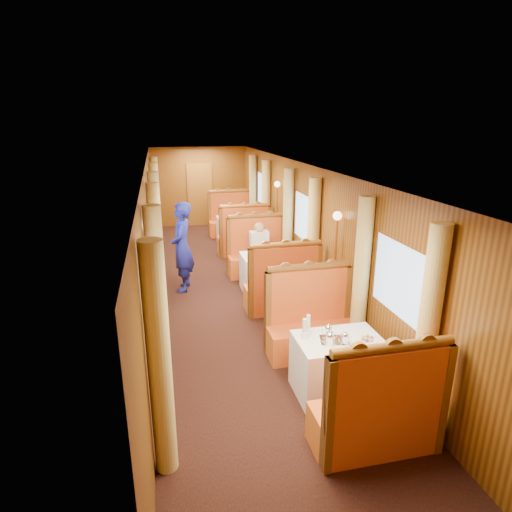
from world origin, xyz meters
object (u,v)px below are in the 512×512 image
object	(u,v)px
rose_vase_far	(237,211)
banquette_near_fwd	(377,415)
table_near	(338,366)
banquette_near_aft	(310,326)
banquette_far_fwd	(244,238)
teapot_back	(328,332)
table_mid	(268,273)
tea_tray	(334,340)
steward	(182,247)
banquette_mid_fwd	(282,289)
rose_vase_mid	(270,246)
banquette_far_aft	(231,221)
passenger	(259,244)
table_far	(237,231)
teapot_left	(330,341)
teapot_right	(345,340)
banquette_mid_aft	(257,255)
fruit_plate	(367,340)

from	to	relation	value
rose_vase_far	banquette_near_fwd	bearing A→B (deg)	-90.10
table_near	banquette_near_aft	world-z (taller)	banquette_near_aft
banquette_far_fwd	teapot_back	bearing A→B (deg)	-91.10
table_mid	tea_tray	distance (m)	3.55
steward	banquette_far_fwd	bearing A→B (deg)	151.60
banquette_mid_fwd	rose_vase_mid	bearing A→B (deg)	87.99
banquette_near_aft	tea_tray	bearing A→B (deg)	-94.36
banquette_far_aft	rose_vase_mid	size ratio (longest dim) A/B	3.72
banquette_near_aft	banquette_mid_fwd	bearing A→B (deg)	90.00
passenger	rose_vase_mid	bearing A→B (deg)	-87.41
banquette_far_fwd	rose_vase_mid	world-z (taller)	banquette_far_fwd
steward	rose_vase_far	bearing A→B (deg)	161.70
banquette_near_aft	tea_tray	distance (m)	1.10
banquette_near_aft	banquette_far_aft	world-z (taller)	same
banquette_far_fwd	table_mid	bearing A→B (deg)	-90.00
banquette_near_aft	table_far	bearing A→B (deg)	90.00
banquette_far_aft	teapot_left	size ratio (longest dim) A/B	8.21
teapot_right	banquette_mid_aft	bearing A→B (deg)	89.17
banquette_near_fwd	banquette_far_aft	distance (m)	9.03
banquette_mid_aft	rose_vase_mid	bearing A→B (deg)	-87.98
banquette_near_aft	rose_vase_mid	bearing A→B (deg)	89.18
banquette_near_aft	tea_tray	world-z (taller)	banquette_near_aft
table_near	banquette_near_aft	distance (m)	1.02
table_near	banquette_far_fwd	size ratio (longest dim) A/B	0.78
passenger	fruit_plate	bearing A→B (deg)	-86.03
table_near	banquette_mid_aft	distance (m)	4.51
teapot_left	banquette_far_aft	bearing A→B (deg)	76.84
banquette_near_fwd	banquette_near_aft	world-z (taller)	same
banquette_mid_aft	banquette_far_aft	size ratio (longest dim) A/B	1.00
table_near	table_mid	xyz separation A→B (m)	(0.00, 3.50, 0.00)
table_mid	teapot_right	world-z (taller)	teapot_right
banquette_near_fwd	passenger	bearing A→B (deg)	90.00
table_mid	teapot_right	xyz separation A→B (m)	(0.01, -3.63, 0.43)
banquette_near_fwd	passenger	distance (m)	5.32
table_far	teapot_back	bearing A→B (deg)	-90.94
banquette_mid_aft	banquette_far_fwd	distance (m)	1.47
passenger	banquette_mid_fwd	bearing A→B (deg)	-90.00
rose_vase_far	passenger	size ratio (longest dim) A/B	0.47
rose_vase_far	passenger	distance (m)	2.69
fruit_plate	banquette_near_fwd	bearing A→B (deg)	-108.89
banquette_near_fwd	table_far	world-z (taller)	banquette_near_fwd
banquette_far_fwd	teapot_left	world-z (taller)	banquette_far_fwd
banquette_mid_fwd	rose_vase_mid	distance (m)	1.14
table_near	banquette_mid_fwd	world-z (taller)	banquette_mid_fwd
table_near	tea_tray	size ratio (longest dim) A/B	3.09
steward	fruit_plate	bearing A→B (deg)	36.32
banquette_near_fwd	table_near	bearing A→B (deg)	90.00
table_far	banquette_mid_fwd	bearing A→B (deg)	-90.00
fruit_plate	rose_vase_mid	bearing A→B (deg)	94.27
table_far	steward	distance (m)	3.54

